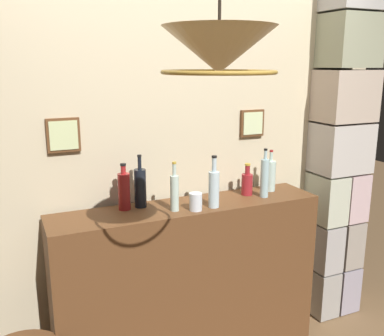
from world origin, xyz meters
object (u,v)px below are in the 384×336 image
object	(u,v)px
liquor_bottle_bourbon	(175,192)
liquor_bottle_brandy	(124,191)
liquor_bottle_rum	(265,177)
pendant_lamp	(219,52)
liquor_bottle_amaro	(247,183)
liquor_bottle_mezcal	(214,188)
glass_tumbler_rocks	(196,202)
liquor_bottle_rye	(270,175)
liquor_bottle_port	(140,187)

from	to	relation	value
liquor_bottle_bourbon	liquor_bottle_brandy	size ratio (longest dim) A/B	1.06
liquor_bottle_rum	pendant_lamp	xyz separation A→B (m)	(-0.80, -0.86, 0.77)
liquor_bottle_rum	pendant_lamp	world-z (taller)	pendant_lamp
liquor_bottle_amaro	liquor_bottle_rum	bearing A→B (deg)	-49.15
liquor_bottle_mezcal	liquor_bottle_brandy	size ratio (longest dim) A/B	1.13
liquor_bottle_mezcal	pendant_lamp	world-z (taller)	pendant_lamp
liquor_bottle_amaro	liquor_bottle_brandy	world-z (taller)	liquor_bottle_brandy
liquor_bottle_rum	liquor_bottle_mezcal	xyz separation A→B (m)	(-0.40, -0.05, -0.01)
liquor_bottle_bourbon	glass_tumbler_rocks	xyz separation A→B (m)	(0.12, -0.04, -0.06)
glass_tumbler_rocks	liquor_bottle_mezcal	bearing A→B (deg)	4.01
liquor_bottle_rum	glass_tumbler_rocks	distance (m)	0.53
liquor_bottle_rye	liquor_bottle_brandy	world-z (taller)	liquor_bottle_rye
liquor_bottle_brandy	liquor_bottle_mezcal	bearing A→B (deg)	-19.25
liquor_bottle_rum	liquor_bottle_brandy	distance (m)	0.92
liquor_bottle_rye	liquor_bottle_port	distance (m)	0.93
liquor_bottle_amaro	liquor_bottle_brandy	distance (m)	0.84
liquor_bottle_port	liquor_bottle_mezcal	size ratio (longest dim) A/B	1.01
liquor_bottle_amaro	liquor_bottle_mezcal	xyz separation A→B (m)	(-0.32, -0.14, 0.04)
liquor_bottle_amaro	liquor_bottle_mezcal	world-z (taller)	liquor_bottle_mezcal
liquor_bottle_brandy	liquor_bottle_rye	bearing A→B (deg)	-1.21
liquor_bottle_bourbon	pendant_lamp	xyz separation A→B (m)	(-0.16, -0.85, 0.78)
liquor_bottle_port	glass_tumbler_rocks	world-z (taller)	liquor_bottle_port
liquor_bottle_rum	pendant_lamp	size ratio (longest dim) A/B	0.74
liquor_bottle_port	liquor_bottle_brandy	size ratio (longest dim) A/B	1.15
liquor_bottle_brandy	pendant_lamp	distance (m)	1.27
liquor_bottle_rye	liquor_bottle_amaro	size ratio (longest dim) A/B	1.34
liquor_bottle_bourbon	glass_tumbler_rocks	size ratio (longest dim) A/B	2.81
liquor_bottle_rye	glass_tumbler_rocks	distance (m)	0.67
liquor_bottle_mezcal	liquor_bottle_rum	bearing A→B (deg)	7.26
liquor_bottle_rum	liquor_bottle_amaro	distance (m)	0.13
liquor_bottle_port	glass_tumbler_rocks	distance (m)	0.35
glass_tumbler_rocks	liquor_bottle_rye	bearing A→B (deg)	14.50
pendant_lamp	liquor_bottle_rye	bearing A→B (deg)	46.61
liquor_bottle_mezcal	glass_tumbler_rocks	world-z (taller)	liquor_bottle_mezcal
liquor_bottle_rye	pendant_lamp	distance (m)	1.55
liquor_bottle_brandy	pendant_lamp	xyz separation A→B (m)	(0.11, -0.99, 0.78)
liquor_bottle_amaro	liquor_bottle_brandy	bearing A→B (deg)	177.32
liquor_bottle_amaro	pendant_lamp	world-z (taller)	pendant_lamp
liquor_bottle_port	liquor_bottle_brandy	world-z (taller)	liquor_bottle_port
liquor_bottle_rye	liquor_bottle_brandy	distance (m)	1.03
liquor_bottle_brandy	pendant_lamp	world-z (taller)	pendant_lamp
liquor_bottle_rye	liquor_bottle_port	size ratio (longest dim) A/B	0.88
liquor_bottle_port	glass_tumbler_rocks	size ratio (longest dim) A/B	3.06
liquor_bottle_mezcal	liquor_bottle_brandy	bearing A→B (deg)	160.75
liquor_bottle_bourbon	liquor_bottle_mezcal	xyz separation A→B (m)	(0.24, -0.04, 0.01)
liquor_bottle_brandy	liquor_bottle_port	bearing A→B (deg)	4.98
liquor_bottle_rye	liquor_bottle_mezcal	distance (m)	0.54
liquor_bottle_rum	liquor_bottle_brandy	world-z (taller)	liquor_bottle_rum
liquor_bottle_rye	liquor_bottle_amaro	bearing A→B (deg)	-174.97
liquor_bottle_port	liquor_bottle_amaro	world-z (taller)	liquor_bottle_port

